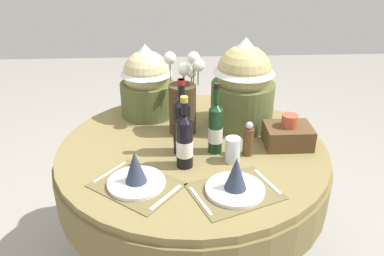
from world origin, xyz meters
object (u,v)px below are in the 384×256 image
(gift_tub_back_left, at_px, (147,79))
(flower_vase, at_px, (183,100))
(dining_table, at_px, (192,172))
(woven_basket_side_right, at_px, (288,135))
(place_setting_left, at_px, (136,176))
(gift_tub_back_right, at_px, (243,81))
(wine_bottle_rear, at_px, (216,128))
(wine_bottle_left, at_px, (182,126))
(place_setting_right, at_px, (236,182))
(wine_bottle_centre, at_px, (185,141))
(tumbler_near_left, at_px, (233,150))
(pepper_mill, at_px, (248,140))

(gift_tub_back_left, bearing_deg, flower_vase, -48.54)
(dining_table, height_order, woven_basket_side_right, woven_basket_side_right)
(dining_table, distance_m, woven_basket_side_right, 0.51)
(place_setting_left, bearing_deg, gift_tub_back_left, 88.71)
(gift_tub_back_right, bearing_deg, wine_bottle_rear, -120.83)
(place_setting_left, xyz_separation_m, wine_bottle_left, (0.20, 0.26, 0.09))
(dining_table, height_order, place_setting_left, place_setting_left)
(place_setting_right, height_order, wine_bottle_centre, wine_bottle_centre)
(place_setting_right, bearing_deg, tumbler_near_left, 84.74)
(flower_vase, bearing_deg, woven_basket_side_right, -19.53)
(dining_table, distance_m, place_setting_left, 0.45)
(place_setting_left, bearing_deg, tumbler_near_left, 21.78)
(dining_table, height_order, wine_bottle_left, wine_bottle_left)
(wine_bottle_rear, height_order, pepper_mill, wine_bottle_rear)
(place_setting_right, relative_size, tumbler_near_left, 3.51)
(dining_table, xyz_separation_m, place_setting_right, (0.15, -0.38, 0.20))
(wine_bottle_rear, distance_m, woven_basket_side_right, 0.37)
(place_setting_right, xyz_separation_m, pepper_mill, (0.10, 0.29, 0.03))
(wine_bottle_centre, xyz_separation_m, gift_tub_back_left, (-0.19, 0.56, 0.08))
(flower_vase, distance_m, woven_basket_side_right, 0.54)
(wine_bottle_centre, relative_size, tumbler_near_left, 2.85)
(flower_vase, bearing_deg, wine_bottle_rear, -57.17)
(wine_bottle_left, height_order, pepper_mill, wine_bottle_left)
(place_setting_left, bearing_deg, flower_vase, 66.28)
(dining_table, distance_m, flower_vase, 0.36)
(pepper_mill, distance_m, woven_basket_side_right, 0.22)
(wine_bottle_centre, bearing_deg, gift_tub_back_left, 108.70)
(wine_bottle_left, bearing_deg, gift_tub_back_left, 112.31)
(dining_table, bearing_deg, gift_tub_back_right, 39.23)
(place_setting_left, distance_m, wine_bottle_centre, 0.26)
(gift_tub_back_left, height_order, woven_basket_side_right, gift_tub_back_left)
(gift_tub_back_left, height_order, gift_tub_back_right, gift_tub_back_right)
(flower_vase, height_order, gift_tub_back_right, gift_tub_back_right)
(gift_tub_back_right, height_order, woven_basket_side_right, gift_tub_back_right)
(wine_bottle_left, height_order, woven_basket_side_right, wine_bottle_left)
(dining_table, bearing_deg, pepper_mill, -20.40)
(wine_bottle_left, height_order, gift_tub_back_right, gift_tub_back_right)
(place_setting_right, bearing_deg, wine_bottle_centre, 133.63)
(dining_table, bearing_deg, place_setting_right, -68.26)
(wine_bottle_left, bearing_deg, wine_bottle_centre, -85.78)
(place_setting_left, bearing_deg, dining_table, 52.07)
(wine_bottle_centre, height_order, woven_basket_side_right, wine_bottle_centre)
(pepper_mill, bearing_deg, dining_table, 159.60)
(wine_bottle_left, distance_m, tumbler_near_left, 0.26)
(woven_basket_side_right, bearing_deg, gift_tub_back_right, 127.94)
(dining_table, relative_size, wine_bottle_centre, 3.97)
(place_setting_right, distance_m, gift_tub_back_left, 0.87)
(wine_bottle_centre, xyz_separation_m, tumbler_near_left, (0.22, 0.03, -0.07))
(woven_basket_side_right, bearing_deg, place_setting_right, -130.16)
(wine_bottle_centre, relative_size, woven_basket_side_right, 1.51)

